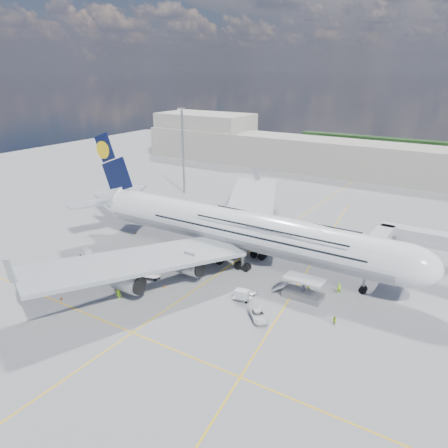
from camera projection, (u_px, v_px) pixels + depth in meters
The scene contains 30 objects.
ground at pixel (209, 280), 79.49m from camera, with size 300.00×300.00×0.00m, color gray.
taxi_line_main at pixel (209, 280), 79.49m from camera, with size 0.25×220.00×0.01m, color #EEB70C.
taxi_line_cross at pixel (132, 333), 63.59m from camera, with size 120.00×0.25×0.01m, color #EEB70C.
taxi_line_diag at pixel (303, 277), 80.38m from camera, with size 0.25×100.00×0.01m, color #EEB70C.
airliner at pixel (239, 229), 85.00m from camera, with size 77.26×79.15×23.71m.
jet_bridge at pixel (410, 241), 78.80m from camera, with size 18.80×12.10×8.50m.
cargo_loader at pixel (302, 291), 72.89m from camera, with size 8.53×3.20×3.67m.
light_mast at pixel (183, 150), 131.00m from camera, with size 3.00×0.70×25.50m.
terminal at pixel (361, 160), 153.00m from camera, with size 180.00×16.00×12.00m, color #B2AD9E.
hangar at pixel (205, 134), 191.27m from camera, with size 40.00×22.00×18.00m, color #B2AD9E.
dolly_row_a at pixel (62, 271), 82.31m from camera, with size 3.51×2.81×0.45m.
dolly_row_b at pixel (152, 277), 79.98m from camera, with size 3.06×2.14×0.41m.
dolly_row_c at pixel (124, 283), 75.73m from camera, with size 3.65×2.49×2.11m.
dolly_back at pixel (86, 252), 88.85m from camera, with size 3.16×2.17×1.82m.
dolly_nose_far at pixel (242, 295), 72.15m from camera, with size 3.19×2.11×1.86m.
dolly_nose_near at pixel (249, 292), 74.63m from camera, with size 3.08×2.27×0.40m.
baggage_tug at pixel (122, 277), 78.55m from camera, with size 3.27×2.39×1.86m.
catering_truck_inner at pixel (236, 232), 97.61m from camera, with size 6.45×2.78×3.78m.
catering_truck_outer at pixel (257, 211), 111.79m from camera, with size 7.43×3.97×4.20m.
service_van at pixel (258, 315), 66.90m from camera, with size 2.25×4.88×1.36m, color white.
crew_nose at pixel (339, 288), 74.37m from camera, with size 0.71×0.47×1.95m, color #A5FF1A.
crew_loader at pixel (334, 321), 65.20m from camera, with size 0.74×0.58×1.53m, color #97DA16.
crew_wing at pixel (154, 262), 85.00m from camera, with size 0.91×0.38×1.55m, color #9DF71A.
crew_van at pixel (308, 287), 75.05m from camera, with size 0.88×0.57×1.81m, color #9DDA17.
crew_tug at pixel (118, 294), 72.57m from camera, with size 1.10×0.63×1.71m, color #AAFF1A.
cone_wing_left_inner at pixel (275, 226), 105.97m from camera, with size 0.50×0.50×0.64m.
cone_wing_left_outer at pixel (259, 222), 108.89m from camera, with size 0.40×0.40×0.51m.
cone_wing_right_inner at pixel (164, 287), 76.48m from camera, with size 0.42×0.42×0.53m.
cone_wing_right_outer at pixel (61, 298), 72.65m from camera, with size 0.43×0.43×0.55m.
cone_tail at pixel (136, 233), 101.46m from camera, with size 0.39×0.39×0.49m.
Camera 1 is at (40.50, -58.89, 36.35)m, focal length 35.00 mm.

